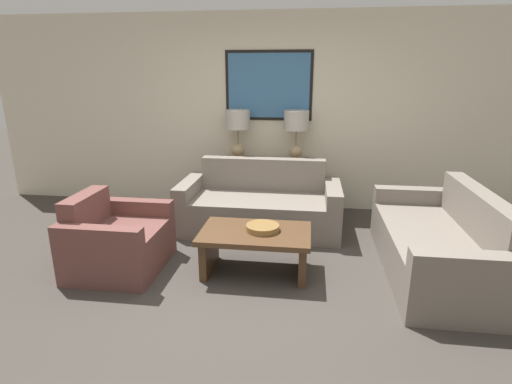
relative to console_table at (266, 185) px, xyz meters
name	(u,v)px	position (x,y,z in m)	size (l,w,h in m)	color
ground_plane	(238,295)	(0.00, -2.27, -0.37)	(20.00, 20.00, 0.00)	#3D3833
back_wall	(269,113)	(0.00, 0.28, 0.96)	(8.03, 0.12, 2.65)	beige
console_table	(266,185)	(0.00, 0.00, 0.00)	(1.34, 0.39, 0.73)	brown
table_lamp_left	(238,126)	(-0.39, 0.00, 0.82)	(0.33, 0.33, 0.66)	tan
table_lamp_right	(296,127)	(0.39, 0.00, 0.82)	(0.33, 0.33, 0.66)	tan
couch_by_back_wall	(260,207)	(0.00, -0.69, -0.08)	(1.93, 0.90, 0.83)	slate
couch_by_side	(439,245)	(1.85, -1.59, -0.08)	(0.90, 1.93, 0.83)	slate
coffee_table	(255,243)	(0.10, -1.83, -0.06)	(1.05, 0.66, 0.43)	#4C331E
decorative_bowl	(263,228)	(0.16, -1.81, 0.09)	(0.32, 0.32, 0.06)	olive
armchair_near_back_wall	(117,242)	(-1.27, -1.91, -0.09)	(0.82, 0.92, 0.75)	brown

